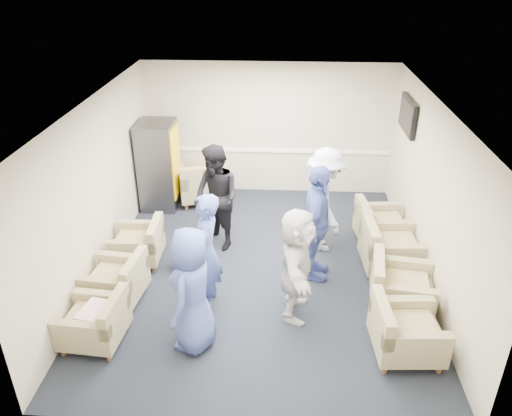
# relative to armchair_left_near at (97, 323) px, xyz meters

# --- Properties ---
(floor) EXTENTS (6.00, 6.00, 0.00)m
(floor) POSITION_rel_armchair_left_near_xyz_m (2.03, 1.79, -0.30)
(floor) COLOR black
(floor) RESTS_ON ground
(ceiling) EXTENTS (6.00, 6.00, 0.00)m
(ceiling) POSITION_rel_armchair_left_near_xyz_m (2.03, 1.79, 2.40)
(ceiling) COLOR white
(ceiling) RESTS_ON back_wall
(back_wall) EXTENTS (5.00, 0.02, 2.70)m
(back_wall) POSITION_rel_armchair_left_near_xyz_m (2.03, 4.79, 1.05)
(back_wall) COLOR beige
(back_wall) RESTS_ON floor
(front_wall) EXTENTS (5.00, 0.02, 2.70)m
(front_wall) POSITION_rel_armchair_left_near_xyz_m (2.03, -1.21, 1.05)
(front_wall) COLOR beige
(front_wall) RESTS_ON floor
(left_wall) EXTENTS (0.02, 6.00, 2.70)m
(left_wall) POSITION_rel_armchair_left_near_xyz_m (-0.47, 1.79, 1.05)
(left_wall) COLOR beige
(left_wall) RESTS_ON floor
(right_wall) EXTENTS (0.02, 6.00, 2.70)m
(right_wall) POSITION_rel_armchair_left_near_xyz_m (4.53, 1.79, 1.05)
(right_wall) COLOR beige
(right_wall) RESTS_ON floor
(chair_rail) EXTENTS (4.98, 0.04, 0.06)m
(chair_rail) POSITION_rel_armchair_left_near_xyz_m (2.03, 4.77, 0.60)
(chair_rail) COLOR white
(chair_rail) RESTS_ON back_wall
(tv) EXTENTS (0.10, 1.00, 0.58)m
(tv) POSITION_rel_armchair_left_near_xyz_m (4.47, 3.59, 1.75)
(tv) COLOR black
(tv) RESTS_ON right_wall
(armchair_left_near) EXTENTS (0.81, 0.81, 0.60)m
(armchair_left_near) POSITION_rel_armchair_left_near_xyz_m (0.00, 0.00, 0.00)
(armchair_left_near) COLOR #92865E
(armchair_left_near) RESTS_ON floor
(armchair_left_mid) EXTENTS (0.86, 0.86, 0.62)m
(armchair_left_mid) POSITION_rel_armchair_left_near_xyz_m (0.01, 0.89, 0.01)
(armchair_left_mid) COLOR #92865E
(armchair_left_mid) RESTS_ON floor
(armchair_left_far) EXTENTS (0.80, 0.80, 0.62)m
(armchair_left_far) POSITION_rel_armchair_left_near_xyz_m (0.05, 1.92, 0.01)
(armchair_left_far) COLOR #92865E
(armchair_left_far) RESTS_ON floor
(armchair_right_near) EXTENTS (0.87, 0.87, 0.66)m
(armchair_right_near) POSITION_rel_armchair_left_near_xyz_m (3.89, 0.01, 0.03)
(armchair_right_near) COLOR #92865E
(armchair_right_near) RESTS_ON floor
(armchair_right_midnear) EXTENTS (0.97, 0.97, 0.68)m
(armchair_right_midnear) POSITION_rel_armchair_left_near_xyz_m (4.00, 0.92, 0.04)
(armchair_right_midnear) COLOR #92865E
(armchair_right_midnear) RESTS_ON floor
(armchair_right_midfar) EXTENTS (0.94, 0.94, 0.72)m
(armchair_right_midfar) POSITION_rel_armchair_left_near_xyz_m (4.04, 1.93, 0.06)
(armchair_right_midfar) COLOR #92865E
(armchair_right_midfar) RESTS_ON floor
(armchair_right_far) EXTENTS (0.91, 0.91, 0.66)m
(armchair_right_far) POSITION_rel_armchair_left_near_xyz_m (4.02, 2.72, 0.03)
(armchair_right_far) COLOR #92865E
(armchair_right_far) RESTS_ON floor
(armchair_corner) EXTENTS (1.15, 1.15, 0.74)m
(armchair_corner) POSITION_rel_armchair_left_near_xyz_m (0.73, 4.19, 0.07)
(armchair_corner) COLOR #92865E
(armchair_corner) RESTS_ON floor
(vending_machine) EXTENTS (0.70, 0.81, 1.72)m
(vending_machine) POSITION_rel_armchair_left_near_xyz_m (-0.06, 3.97, 0.56)
(vending_machine) COLOR #4D4D54
(vending_machine) RESTS_ON floor
(backpack) EXTENTS (0.36, 0.30, 0.53)m
(backpack) POSITION_rel_armchair_left_near_xyz_m (0.80, 1.78, -0.03)
(backpack) COLOR black
(backpack) RESTS_ON floor
(pillow) EXTENTS (0.41, 0.50, 0.13)m
(pillow) POSITION_rel_armchair_left_near_xyz_m (-0.00, 0.00, 0.16)
(pillow) COLOR white
(pillow) RESTS_ON armchair_left_near
(person_front_left) EXTENTS (0.73, 0.94, 1.70)m
(person_front_left) POSITION_rel_armchair_left_near_xyz_m (1.26, 0.04, 0.55)
(person_front_left) COLOR #4455A4
(person_front_left) RESTS_ON floor
(person_mid_left) EXTENTS (0.42, 0.64, 1.76)m
(person_mid_left) POSITION_rel_armchair_left_near_xyz_m (1.32, 0.86, 0.58)
(person_mid_left) COLOR #4455A4
(person_mid_left) RESTS_ON floor
(person_back_left) EXTENTS (1.10, 1.12, 1.81)m
(person_back_left) POSITION_rel_armchair_left_near_xyz_m (1.25, 2.49, 0.61)
(person_back_left) COLOR black
(person_back_left) RESTS_ON floor
(person_back_right) EXTENTS (0.91, 1.28, 1.80)m
(person_back_right) POSITION_rel_armchair_left_near_xyz_m (3.05, 2.53, 0.60)
(person_back_right) COLOR silver
(person_back_right) RESTS_ON floor
(person_mid_right) EXTENTS (0.60, 1.14, 1.87)m
(person_mid_right) POSITION_rel_armchair_left_near_xyz_m (2.87, 1.67, 0.63)
(person_mid_right) COLOR #4455A4
(person_mid_right) RESTS_ON floor
(person_front_right) EXTENTS (0.63, 1.56, 1.64)m
(person_front_right) POSITION_rel_armchair_left_near_xyz_m (2.56, 0.74, 0.52)
(person_front_right) COLOR silver
(person_front_right) RESTS_ON floor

